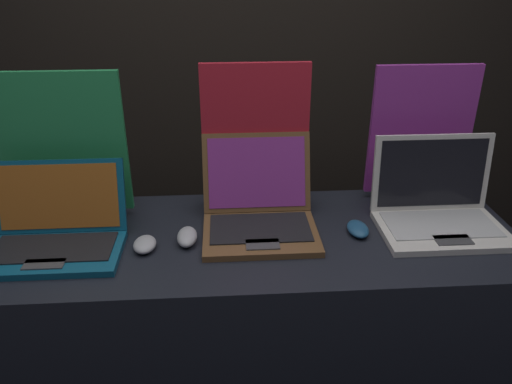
% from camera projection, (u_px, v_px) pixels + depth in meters
% --- Properties ---
extents(wall_back, '(8.00, 0.05, 2.80)m').
position_uv_depth(wall_back, '(238.00, 27.00, 2.60)').
color(wall_back, black).
rests_on(wall_back, ground_plane).
extents(display_counter, '(1.65, 0.60, 0.95)m').
position_uv_depth(display_counter, '(256.00, 350.00, 1.77)').
color(display_counter, black).
rests_on(display_counter, ground_plane).
extents(laptop_front, '(0.40, 0.29, 0.24)m').
position_uv_depth(laptop_front, '(55.00, 231.00, 1.48)').
color(laptop_front, '#0F5170').
rests_on(laptop_front, display_counter).
extents(mouse_front, '(0.07, 0.10, 0.03)m').
position_uv_depth(mouse_front, '(145.00, 244.00, 1.48)').
color(mouse_front, '#B2B2B7').
rests_on(mouse_front, display_counter).
extents(promo_stand_front, '(0.40, 0.07, 0.48)m').
position_uv_depth(promo_stand_front, '(64.00, 151.00, 1.58)').
color(promo_stand_front, black).
rests_on(promo_stand_front, display_counter).
extents(laptop_middle, '(0.36, 0.36, 0.27)m').
position_uv_depth(laptop_middle, '(259.00, 209.00, 1.59)').
color(laptop_middle, brown).
rests_on(laptop_middle, display_counter).
extents(mouse_middle, '(0.06, 0.11, 0.04)m').
position_uv_depth(mouse_middle, '(187.00, 237.00, 1.52)').
color(mouse_middle, '#B2B2B7').
rests_on(mouse_middle, display_counter).
extents(promo_stand_middle, '(0.36, 0.07, 0.49)m').
position_uv_depth(promo_stand_middle, '(255.00, 140.00, 1.66)').
color(promo_stand_middle, black).
rests_on(promo_stand_middle, display_counter).
extents(laptop_back, '(0.39, 0.29, 0.28)m').
position_uv_depth(laptop_back, '(438.00, 207.00, 1.60)').
color(laptop_back, silver).
rests_on(laptop_back, display_counter).
extents(mouse_back, '(0.07, 0.11, 0.03)m').
position_uv_depth(mouse_back, '(358.00, 229.00, 1.57)').
color(mouse_back, navy).
rests_on(mouse_back, display_counter).
extents(promo_stand_back, '(0.36, 0.07, 0.47)m').
position_uv_depth(promo_stand_back, '(420.00, 136.00, 1.72)').
color(promo_stand_back, black).
rests_on(promo_stand_back, display_counter).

